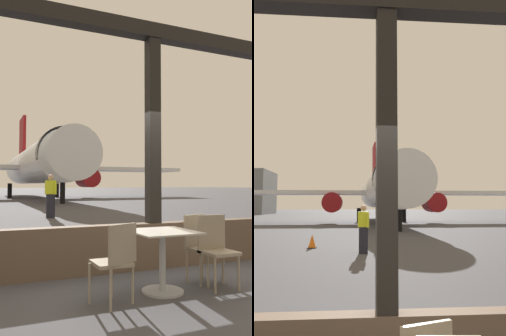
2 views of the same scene
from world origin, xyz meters
TOP-DOWN VIEW (x-y plane):
  - ground_plane at (0.00, 40.00)m, footprint 220.00×220.00m
  - window_frame at (0.00, 0.00)m, footprint 8.63×0.24m
  - dining_table at (-0.49, -1.20)m, footprint 0.77×0.77m
  - cafe_chair_window_left at (0.22, -0.97)m, footprint 0.48×0.48m
  - cafe_chair_window_right at (0.25, -1.27)m, footprint 0.41×0.41m
  - cafe_chair_aisle_left at (-1.19, -1.43)m, footprint 0.50×0.50m
  - airplane at (2.93, 30.44)m, footprint 31.55×29.52m
  - ground_crew_worker at (0.12, 9.14)m, footprint 0.40×0.46m

SIDE VIEW (x-z plane):
  - ground_plane at x=0.00m, z-range 0.00..0.00m
  - dining_table at x=-0.49m, z-range 0.06..0.81m
  - cafe_chair_aisle_left at x=-1.19m, z-range 0.09..0.99m
  - cafe_chair_window_left at x=0.22m, z-range 0.08..0.99m
  - cafe_chair_window_right at x=0.25m, z-range 0.09..1.01m
  - ground_crew_worker at x=0.12m, z-range 0.03..1.77m
  - window_frame at x=0.00m, z-range -0.63..3.33m
  - airplane at x=2.93m, z-range -1.79..8.38m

